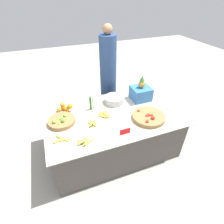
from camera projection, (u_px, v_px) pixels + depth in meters
The scene contains 14 objects.
ground_plane at pixel (112, 147), 2.78m from camera, with size 12.00×12.00×0.00m, color #A39E93.
market_table at pixel (112, 132), 2.59m from camera, with size 1.82×1.13×0.63m.
lime_bowl at pixel (62, 121), 2.25m from camera, with size 0.35×0.35×0.10m.
tomato_basket at pixel (149, 117), 2.32m from camera, with size 0.43×0.43×0.10m.
orange_pile at pixel (65, 107), 2.45m from camera, with size 0.23×0.17×0.13m.
metal_bowl at pixel (115, 100), 2.64m from camera, with size 0.30×0.30×0.10m.
price_sign at pixel (125, 132), 2.07m from camera, with size 0.14×0.01×0.08m.
produce_crate at pixel (141, 92), 2.68m from camera, with size 0.28×0.27×0.39m.
veg_bundle at pixel (91, 103), 2.47m from camera, with size 0.05×0.06×0.20m.
banana_bunch_middle_left at pixel (104, 114), 2.38m from camera, with size 0.16×0.15×0.05m.
banana_bunch_back_center at pixel (62, 139), 2.01m from camera, with size 0.22×0.17×0.03m.
banana_bunch_front_center at pixel (93, 123), 2.23m from camera, with size 0.13×0.15×0.06m.
banana_bunch_front_left at pixel (85, 141), 1.97m from camera, with size 0.21×0.20×0.05m.
vendor_person at pixel (108, 77), 3.08m from camera, with size 0.28×0.28×1.63m.
Camera 1 is at (-0.68, -1.80, 2.08)m, focal length 28.00 mm.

